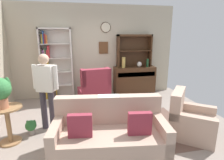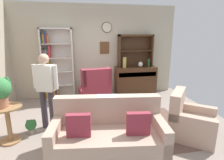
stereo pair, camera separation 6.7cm
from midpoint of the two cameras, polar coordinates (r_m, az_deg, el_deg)
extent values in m
cube|color=gray|center=(4.10, -0.39, -13.87)|extent=(5.40, 4.60, 0.02)
cube|color=#BCB299|center=(5.75, -4.31, 8.95)|extent=(5.00, 0.06, 2.80)
cylinder|color=beige|center=(5.73, -1.28, 16.22)|extent=(0.28, 0.03, 0.28)
torus|color=#382314|center=(5.73, -1.28, 16.22)|extent=(0.31, 0.02, 0.31)
cube|color=brown|center=(5.72, -2.01, 10.10)|extent=(0.28, 0.03, 0.36)
cube|color=brown|center=(3.88, 3.47, -15.45)|extent=(2.82, 1.84, 0.01)
cube|color=silver|center=(5.64, -20.63, 4.40)|extent=(0.04, 0.30, 2.10)
cube|color=silver|center=(5.56, -11.85, 4.88)|extent=(0.04, 0.30, 2.10)
cube|color=silver|center=(5.52, -17.03, 15.25)|extent=(0.90, 0.30, 0.04)
cube|color=silver|center=(5.84, -15.58, -5.37)|extent=(0.90, 0.30, 0.04)
cube|color=silver|center=(5.73, -16.15, 4.88)|extent=(0.90, 0.01, 2.10)
cube|color=silver|center=(5.71, -15.85, -1.35)|extent=(0.86, 0.30, 0.02)
cube|color=gold|center=(5.82, -19.53, -4.16)|extent=(0.04, 0.19, 0.24)
cube|color=gold|center=(5.80, -19.10, -3.83)|extent=(0.04, 0.23, 0.31)
cube|color=#337247|center=(5.79, -18.64, -3.61)|extent=(0.03, 0.20, 0.35)
cube|color=gray|center=(5.79, -18.21, -3.85)|extent=(0.03, 0.19, 0.30)
cube|color=gold|center=(5.79, -17.79, -4.04)|extent=(0.03, 0.20, 0.25)
cube|color=#B22D33|center=(5.78, -17.53, -3.79)|extent=(0.03, 0.23, 0.31)
cube|color=#CC7233|center=(5.78, -17.16, -3.95)|extent=(0.03, 0.19, 0.27)
cube|color=#3F3833|center=(5.78, -16.73, -4.01)|extent=(0.04, 0.19, 0.25)
cube|color=gold|center=(5.77, -16.37, -3.78)|extent=(0.03, 0.10, 0.30)
cube|color=silver|center=(5.62, -16.13, 2.62)|extent=(0.86, 0.30, 0.02)
cube|color=gold|center=(5.70, -19.94, -0.03)|extent=(0.03, 0.19, 0.30)
cube|color=#337247|center=(5.69, -19.52, 0.23)|extent=(0.04, 0.21, 0.35)
cube|color=#723F7F|center=(5.70, -19.11, -0.22)|extent=(0.02, 0.17, 0.25)
cube|color=#B22D33|center=(5.69, -18.82, 0.12)|extent=(0.02, 0.20, 0.32)
cube|color=#3F3833|center=(5.69, -18.42, -0.30)|extent=(0.04, 0.17, 0.23)
cube|color=#723F7F|center=(5.67, -18.11, 0.32)|extent=(0.03, 0.23, 0.35)
cube|color=silver|center=(5.56, -16.41, 6.70)|extent=(0.86, 0.30, 0.02)
cube|color=gray|center=(5.63, -20.30, 3.83)|extent=(0.02, 0.21, 0.27)
cube|color=#337247|center=(5.62, -20.01, 3.82)|extent=(0.02, 0.16, 0.27)
cube|color=#337247|center=(5.61, -19.66, 4.12)|extent=(0.04, 0.20, 0.32)
cube|color=#3F3833|center=(5.62, -19.21, 3.66)|extent=(0.03, 0.19, 0.23)
cube|color=gold|center=(5.60, -18.83, 4.13)|extent=(0.04, 0.15, 0.32)
cube|color=silver|center=(5.52, -16.71, 10.86)|extent=(0.86, 0.30, 0.02)
cube|color=#3F3833|center=(5.57, -20.54, 7.89)|extent=(0.04, 0.22, 0.27)
cube|color=#723F7F|center=(5.57, -20.03, 7.71)|extent=(0.03, 0.23, 0.22)
cube|color=gray|center=(5.56, -19.71, 7.80)|extent=(0.02, 0.22, 0.24)
cube|color=#337247|center=(5.56, -19.46, 8.03)|extent=(0.02, 0.14, 0.28)
cube|color=#B22D33|center=(5.55, -19.04, 7.78)|extent=(0.04, 0.17, 0.23)
cube|color=#B22D33|center=(5.54, -18.64, 8.45)|extent=(0.04, 0.19, 0.35)
cube|color=#3F3833|center=(5.55, -20.93, 11.85)|extent=(0.04, 0.17, 0.23)
cube|color=gold|center=(5.54, -20.43, 12.03)|extent=(0.04, 0.16, 0.26)
cube|color=#284C8C|center=(5.54, -20.07, 12.52)|extent=(0.02, 0.24, 0.35)
cube|color=#B22D33|center=(5.53, -19.68, 12.14)|extent=(0.03, 0.16, 0.27)
cube|color=#CC7233|center=(5.53, -19.24, 11.99)|extent=(0.04, 0.11, 0.23)
cube|color=#422816|center=(5.90, 7.67, 0.21)|extent=(1.30, 0.45, 0.82)
cube|color=#422816|center=(5.71, 2.32, -4.96)|extent=(0.06, 0.06, 0.10)
cube|color=#422816|center=(6.08, 13.44, -4.14)|extent=(0.06, 0.06, 0.10)
cube|color=#422816|center=(6.03, 1.57, -3.90)|extent=(0.06, 0.06, 0.10)
cube|color=#422816|center=(6.39, 12.16, -3.18)|extent=(0.06, 0.06, 0.10)
cube|color=#352012|center=(5.65, 8.44, 1.70)|extent=(1.20, 0.01, 0.14)
cube|color=#422816|center=(5.68, 2.57, 9.11)|extent=(0.04, 0.26, 1.00)
cube|color=#422816|center=(6.01, 12.58, 9.07)|extent=(0.04, 0.26, 1.00)
cube|color=#422816|center=(5.80, 7.87, 13.75)|extent=(1.10, 0.26, 0.06)
cube|color=#422816|center=(5.82, 7.72, 9.13)|extent=(1.06, 0.26, 0.02)
cube|color=#422816|center=(5.94, 7.33, 9.23)|extent=(1.10, 0.01, 1.00)
cylinder|color=tan|center=(5.60, 4.31, 5.52)|extent=(0.11, 0.11, 0.32)
ellipsoid|color=beige|center=(5.78, 9.27, 4.88)|extent=(0.15, 0.15, 0.17)
cylinder|color=#194223|center=(5.84, 11.77, 5.33)|extent=(0.07, 0.07, 0.26)
cube|color=tan|center=(3.11, -0.45, -19.15)|extent=(1.89, 1.07, 0.42)
cube|color=tan|center=(3.18, -0.78, -9.12)|extent=(1.81, 0.43, 0.48)
cube|color=tan|center=(3.14, -16.54, -17.53)|extent=(0.25, 0.86, 0.60)
cube|color=tan|center=(3.21, 15.19, -16.68)|extent=(0.25, 0.86, 0.60)
cube|color=maroon|center=(2.82, -9.77, -13.90)|extent=(0.37, 0.15, 0.36)
cube|color=maroon|center=(2.87, 8.94, -13.42)|extent=(0.37, 0.15, 0.36)
cube|color=white|center=(3.10, -0.80, -5.00)|extent=(0.38, 0.22, 0.00)
cube|color=tan|center=(3.90, 24.35, -13.36)|extent=(1.08, 1.07, 0.40)
cube|color=tan|center=(3.74, 20.44, -6.75)|extent=(0.61, 0.70, 0.48)
cube|color=tan|center=(3.59, 24.12, -14.41)|extent=(0.70, 0.60, 0.55)
cube|color=tan|center=(4.14, 24.76, -10.59)|extent=(0.70, 0.60, 0.55)
cube|color=maroon|center=(5.21, -5.17, -5.03)|extent=(0.89, 0.91, 0.42)
cube|color=maroon|center=(4.78, -4.39, -0.20)|extent=(0.80, 0.32, 0.63)
cube|color=maroon|center=(4.90, -0.70, 1.31)|extent=(0.14, 0.29, 0.44)
cube|color=maroon|center=(4.72, -8.52, 0.68)|extent=(0.14, 0.29, 0.44)
cylinder|color=#997047|center=(3.71, -29.89, -7.41)|extent=(0.52, 0.52, 0.03)
cylinder|color=#997047|center=(3.84, -29.25, -12.22)|extent=(0.08, 0.08, 0.66)
cylinder|color=#997047|center=(3.98, -28.68, -16.31)|extent=(0.36, 0.36, 0.03)
cylinder|color=#AD6B4C|center=(3.66, -31.05, -6.05)|extent=(0.23, 0.23, 0.18)
ellipsoid|color=#387F42|center=(3.60, -29.52, -1.24)|extent=(0.11, 0.07, 0.27)
ellipsoid|color=#387F42|center=(3.60, -29.51, -1.25)|extent=(0.11, 0.07, 0.27)
cylinder|color=gray|center=(4.06, -23.51, -14.52)|extent=(0.12, 0.12, 0.10)
sphere|color=#2D6B33|center=(4.00, -23.70, -12.80)|extent=(0.21, 0.21, 0.21)
ellipsoid|color=#2D6B33|center=(4.04, -24.50, -12.23)|extent=(0.06, 0.04, 0.15)
ellipsoid|color=#2D6B33|center=(4.01, -22.71, -12.26)|extent=(0.06, 0.04, 0.15)
cylinder|color=#38333D|center=(4.05, -20.10, -8.64)|extent=(0.15, 0.15, 0.82)
cylinder|color=#38333D|center=(3.96, -17.80, -8.92)|extent=(0.15, 0.15, 0.82)
cube|color=silver|center=(3.80, -19.76, 0.58)|extent=(0.39, 0.30, 0.52)
sphere|color=tan|center=(3.74, -20.25, 6.25)|extent=(0.26, 0.26, 0.20)
cylinder|color=silver|center=(3.91, -22.63, 1.06)|extent=(0.10, 0.10, 0.48)
cylinder|color=silver|center=(3.70, -16.80, 0.86)|extent=(0.10, 0.10, 0.48)
cube|color=#422816|center=(3.85, -0.10, -8.95)|extent=(0.80, 0.50, 0.03)
cube|color=#422816|center=(3.70, -5.25, -13.65)|extent=(0.05, 0.05, 0.39)
cube|color=#422816|center=(3.83, 6.11, -12.65)|extent=(0.05, 0.05, 0.39)
cube|color=#422816|center=(4.09, -5.87, -10.81)|extent=(0.05, 0.05, 0.39)
cube|color=#422816|center=(4.21, 4.36, -10.03)|extent=(0.05, 0.05, 0.39)
cube|color=#723F7F|center=(3.89, -1.56, -8.28)|extent=(0.21, 0.11, 0.03)
cube|color=gold|center=(3.87, -1.50, -7.93)|extent=(0.21, 0.15, 0.03)
cube|color=gray|center=(3.87, -1.69, -7.51)|extent=(0.17, 0.14, 0.02)
cube|color=gray|center=(3.87, -1.47, -7.20)|extent=(0.14, 0.12, 0.02)
camera|label=1|loc=(0.03, -89.51, 0.12)|focal=29.07mm
camera|label=2|loc=(0.03, 90.49, -0.12)|focal=29.07mm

